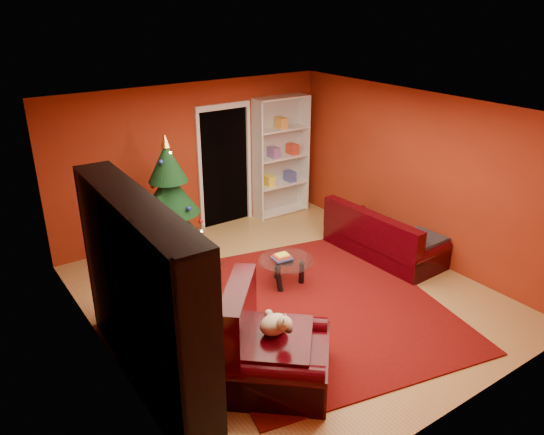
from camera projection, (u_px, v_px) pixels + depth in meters
floor at (288, 297)px, 7.46m from camera, size 5.00×5.50×0.05m
ceiling at (291, 109)px, 6.43m from camera, size 5.00×5.50×0.05m
wall_back at (193, 160)px, 9.04m from camera, size 5.00×0.05×2.60m
wall_left at (98, 261)px, 5.61m from camera, size 0.05×5.50×2.60m
wall_right at (419, 175)px, 8.27m from camera, size 0.05×5.50×2.60m
doorway at (225, 168)px, 9.42m from camera, size 1.06×0.60×2.16m
rug at (318, 305)px, 7.19m from camera, size 3.81×4.21×0.02m
media_unit at (143, 295)px, 5.43m from camera, size 0.50×2.77×2.11m
christmas_tree at (170, 203)px, 8.00m from camera, size 1.41×1.41×2.07m
gift_box_teal at (123, 256)px, 8.26m from camera, size 0.36×0.36×0.28m
gift_box_red at (167, 236)px, 9.02m from camera, size 0.27×0.27×0.20m
white_bookshelf at (281, 157)px, 9.86m from camera, size 1.07×0.40×2.29m
armchair at (278, 345)px, 5.63m from camera, size 1.67×1.67×0.92m
dog at (274, 324)px, 5.60m from camera, size 0.49×0.50×0.30m
sofa at (385, 231)px, 8.46m from camera, size 0.94×1.96×0.83m
coffee_table at (286, 272)px, 7.64m from camera, size 0.88×0.88×0.50m
acrylic_chair at (204, 263)px, 7.50m from camera, size 0.50×0.53×0.78m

